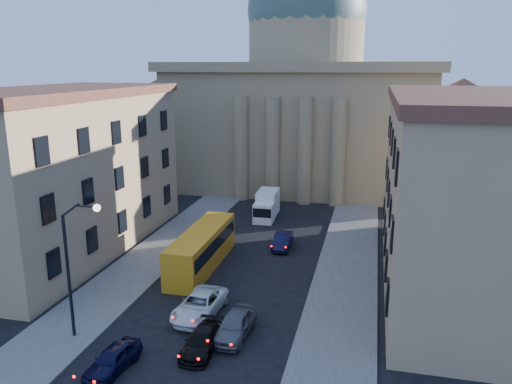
% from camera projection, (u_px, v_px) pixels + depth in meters
% --- Properties ---
extents(sidewalk_left, '(5.00, 60.00, 0.15)m').
position_uv_depth(sidewalk_left, '(134.00, 272.00, 40.93)').
color(sidewalk_left, '#595551').
rests_on(sidewalk_left, ground).
extents(sidewalk_right, '(5.00, 60.00, 0.15)m').
position_uv_depth(sidewalk_right, '(343.00, 294.00, 37.10)').
color(sidewalk_right, '#595551').
rests_on(sidewalk_right, ground).
extents(church, '(68.02, 28.76, 36.60)m').
position_uv_depth(church, '(304.00, 99.00, 71.45)').
color(church, '#8B7A55').
rests_on(church, ground).
extents(building_left, '(11.60, 26.60, 14.70)m').
position_uv_depth(building_left, '(63.00, 170.00, 44.81)').
color(building_left, tan).
rests_on(building_left, ground).
extents(building_right, '(11.60, 26.60, 14.70)m').
position_uv_depth(building_right, '(466.00, 192.00, 37.16)').
color(building_right, tan).
rests_on(building_right, ground).
extents(street_lamp, '(2.62, 0.44, 8.83)m').
position_uv_depth(street_lamp, '(75.00, 259.00, 29.87)').
color(street_lamp, black).
rests_on(street_lamp, ground).
extents(car_left_near, '(2.09, 4.20, 1.37)m').
position_uv_depth(car_left_near, '(113.00, 359.00, 27.74)').
color(car_left_near, black).
rests_on(car_left_near, ground).
extents(car_left_mid, '(2.91, 5.61, 1.51)m').
position_uv_depth(car_left_mid, '(200.00, 305.00, 33.88)').
color(car_left_mid, white).
rests_on(car_left_mid, ground).
extents(car_right_mid, '(1.78, 4.34, 1.26)m').
position_uv_depth(car_right_mid, '(202.00, 341.00, 29.66)').
color(car_right_mid, black).
rests_on(car_right_mid, ground).
extents(car_right_far, '(2.11, 4.69, 1.56)m').
position_uv_depth(car_right_far, '(235.00, 325.00, 31.22)').
color(car_right_far, '#56555A').
rests_on(car_right_far, ground).
extents(car_right_distant, '(1.60, 4.29, 1.40)m').
position_uv_depth(car_right_distant, '(283.00, 241.00, 46.52)').
color(car_right_distant, black).
rests_on(car_right_distant, ground).
extents(city_bus, '(2.67, 11.27, 3.17)m').
position_uv_depth(city_bus, '(202.00, 247.00, 41.93)').
color(city_bus, orange).
rests_on(city_bus, ground).
extents(box_truck, '(2.27, 5.46, 2.97)m').
position_uv_depth(box_truck, '(267.00, 206.00, 55.51)').
color(box_truck, white).
rests_on(box_truck, ground).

